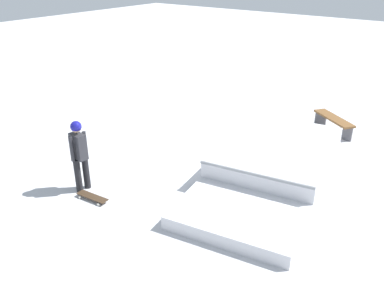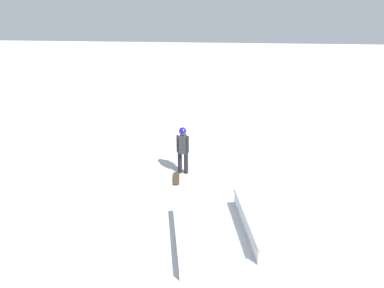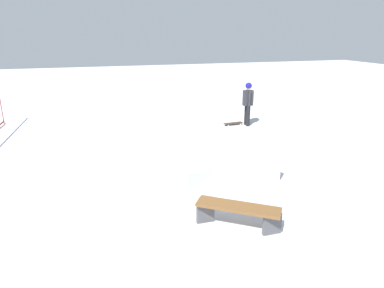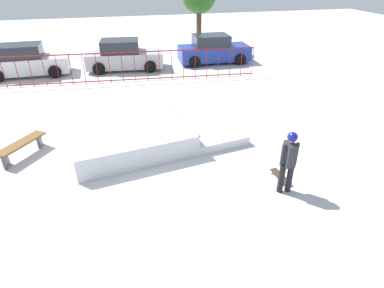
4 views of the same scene
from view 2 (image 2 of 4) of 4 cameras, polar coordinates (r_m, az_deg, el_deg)
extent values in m
plane|color=silver|center=(10.76, 15.07, -12.53)|extent=(60.00, 60.00, 0.00)
cube|color=silver|center=(10.48, 17.94, -11.69)|extent=(3.99, 3.17, 0.70)
cube|color=silver|center=(9.91, 2.84, -14.16)|extent=(2.21, 2.87, 0.30)
cylinder|color=gray|center=(9.73, 8.26, -11.17)|extent=(0.52, 2.58, 0.08)
cylinder|color=black|center=(12.85, -1.89, -2.84)|extent=(0.15, 0.15, 0.82)
cylinder|color=black|center=(12.82, -0.92, -2.91)|extent=(0.15, 0.15, 0.82)
cube|color=#2D2D33|center=(12.52, -1.44, 0.00)|extent=(0.25, 0.40, 0.60)
cylinder|color=#2D2D33|center=(12.55, -2.23, 0.05)|extent=(0.09, 0.09, 0.60)
cylinder|color=#2D2D33|center=(12.49, -0.65, -0.05)|extent=(0.09, 0.09, 0.60)
sphere|color=tan|center=(12.34, -1.46, 1.90)|extent=(0.22, 0.22, 0.22)
sphere|color=navy|center=(12.33, -1.46, 2.03)|extent=(0.25, 0.25, 0.25)
cube|color=#3F2D1E|center=(12.56, -2.43, -5.27)|extent=(0.28, 0.82, 0.02)
cylinder|color=silver|center=(12.83, -2.93, -4.86)|extent=(0.04, 0.06, 0.06)
cylinder|color=silver|center=(12.83, -1.90, -4.84)|extent=(0.04, 0.06, 0.06)
cylinder|color=silver|center=(12.35, -2.97, -6.14)|extent=(0.04, 0.06, 0.06)
cylinder|color=silver|center=(12.34, -1.89, -6.13)|extent=(0.04, 0.06, 0.06)
camera|label=1|loc=(7.60, -49.59, 5.45)|focal=37.64mm
camera|label=3|loc=(12.67, 65.30, -2.63)|focal=32.00mm
camera|label=4|loc=(17.58, 14.00, 20.36)|focal=30.17mm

